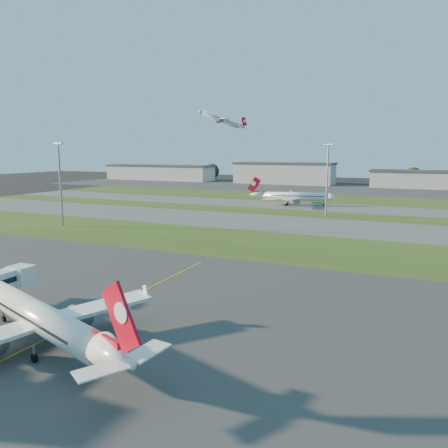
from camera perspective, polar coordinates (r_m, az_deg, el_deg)
The scene contains 21 objects.
ground at distance 70.98m, azimuth -18.02°, elevation -9.86°, with size 700.00×700.00×0.00m, color black.
apron_near at distance 70.98m, azimuth -18.02°, elevation -9.86°, with size 300.00×70.00×0.01m, color #333335.
grass_strip_a at distance 113.27m, azimuth -0.04°, elevation -2.22°, with size 300.00×34.00×0.01m, color #2E4416.
taxiway_a at distance 143.46m, azimuth 5.43°, elevation 0.22°, with size 300.00×32.00×0.01m, color #515154.
grass_strip_b at distance 167.04m, azimuth 8.24°, elevation 1.47°, with size 300.00×18.00×0.01m, color #2E4416.
taxiway_b at distance 188.09m, azimuth 10.13°, elevation 2.31°, with size 300.00×26.00×0.01m, color #515154.
grass_strip_c at distance 220.02m, azimuth 12.28°, elevation 3.26°, with size 300.00×40.00×0.01m, color #2E4416.
apron_far at distance 278.71m, azimuth 14.93°, elevation 4.42°, with size 400.00×80.00×0.01m, color #333335.
yellow_line at distance 67.84m, azimuth -14.84°, elevation -10.61°, with size 0.25×60.00×0.02m, color gold.
airliner_parked at distance 56.32m, azimuth -22.74°, elevation -11.36°, with size 31.78×26.81×10.27m.
airliner_taxiing at distance 190.21m, azimuth 9.15°, elevation 3.57°, with size 34.21×28.70×10.82m.
airliner_departing at distance 299.12m, azimuth -0.47°, elevation 13.52°, with size 26.34×22.97×9.88m.
light_mast_west at distance 143.04m, azimuth -20.63°, elevation 5.61°, with size 3.20×0.70×25.80m.
light_mast_centre at distance 160.17m, azimuth 13.35°, elevation 6.30°, with size 3.20×0.70×25.80m.
hangar_far_west at distance 362.05m, azimuth -8.40°, elevation 6.70°, with size 91.80×23.00×12.20m.
hangar_west at distance 317.64m, azimuth 7.84°, elevation 6.61°, with size 71.40×23.00×15.20m.
hangar_east at distance 304.55m, azimuth 26.24°, elevation 5.23°, with size 81.60×23.00×11.20m.
tree_far_west at distance 395.51m, azimuth -12.28°, elevation 6.86°, with size 11.00×11.00×12.00m.
tree_west at distance 355.40m, azimuth -1.61°, elevation 6.90°, with size 12.10×12.10×13.20m.
tree_mid_west at distance 322.23m, azimuth 12.69°, elevation 6.19°, with size 9.90×9.90×10.80m.
tree_mid_east at distance 318.39m, azimuth 23.48°, elevation 5.78°, with size 11.55×11.55×12.60m.
Camera 1 is at (46.03, -48.93, 22.91)m, focal length 35.00 mm.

